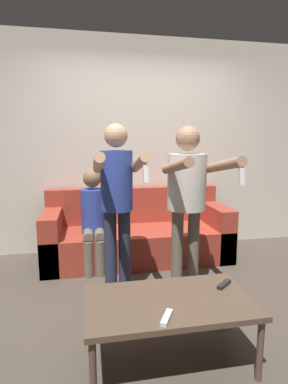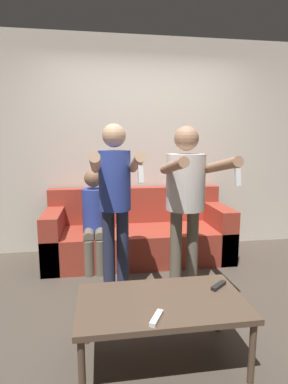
# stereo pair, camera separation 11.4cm
# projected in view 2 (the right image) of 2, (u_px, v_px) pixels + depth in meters

# --- Properties ---
(ground_plane) EXTENTS (14.00, 14.00, 0.00)m
(ground_plane) POSITION_uv_depth(u_px,v_px,m) (167.00, 306.00, 2.59)
(ground_plane) COLOR #4C4238
(wall_back) EXTENTS (6.40, 0.06, 2.70)m
(wall_back) POSITION_uv_depth(u_px,v_px,m) (142.00, 146.00, 3.89)
(wall_back) COLOR beige
(wall_back) RESTS_ON ground_plane
(couch) EXTENTS (2.17, 0.79, 0.83)m
(couch) POSITION_uv_depth(u_px,v_px,m) (138.00, 235.00, 3.65)
(couch) COLOR #9E3828
(couch) RESTS_ON ground_plane
(person_standing_left) EXTENTS (0.40, 0.68, 1.56)m
(person_standing_left) POSITION_uv_depth(u_px,v_px,m) (115.00, 194.00, 2.61)
(person_standing_left) COLOR #282D47
(person_standing_left) RESTS_ON ground_plane
(person_standing_right) EXTENTS (0.47, 0.83, 1.55)m
(person_standing_right) POSITION_uv_depth(u_px,v_px,m) (186.00, 190.00, 2.70)
(person_standing_right) COLOR #6B6051
(person_standing_right) RESTS_ON ground_plane
(person_seated) EXTENTS (0.27, 0.51, 1.11)m
(person_seated) POSITION_uv_depth(u_px,v_px,m) (94.00, 216.00, 3.35)
(person_seated) COLOR #6B6051
(person_seated) RESTS_ON ground_plane
(coffee_table) EXTENTS (1.05, 0.59, 0.43)m
(coffee_table) POSITION_uv_depth(u_px,v_px,m) (162.00, 306.00, 1.88)
(coffee_table) COLOR brown
(coffee_table) RESTS_ON ground_plane
(remote_near) EXTENTS (0.10, 0.15, 0.02)m
(remote_near) POSITION_uv_depth(u_px,v_px,m) (156.00, 318.00, 1.66)
(remote_near) COLOR white
(remote_near) RESTS_ON coffee_table
(remote_far) EXTENTS (0.14, 0.12, 0.02)m
(remote_far) POSITION_uv_depth(u_px,v_px,m) (219.00, 286.00, 2.04)
(remote_far) COLOR black
(remote_far) RESTS_ON coffee_table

